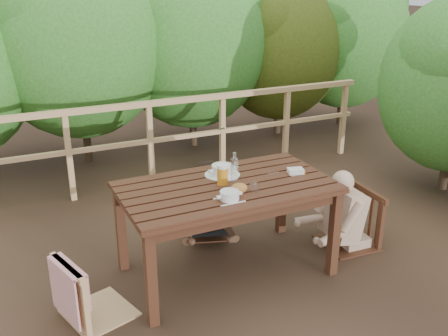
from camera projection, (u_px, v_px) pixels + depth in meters
name	position (u px, v px, depth m)	size (l,w,h in m)	color
ground	(227.00, 270.00, 4.21)	(60.00, 60.00, 0.00)	#452F20
table	(227.00, 230.00, 4.08)	(1.65, 0.93, 0.76)	#3A1F12
chair_left	(94.00, 258.00, 3.52)	(0.46, 0.46, 0.92)	tan
chair_far	(206.00, 193.00, 4.68)	(0.41, 0.41, 0.82)	#3A1F12
chair_right	(351.00, 196.00, 4.46)	(0.47, 0.47, 0.95)	#3A1F12
woman	(205.00, 175.00, 4.63)	(0.48, 0.59, 1.18)	black
diner_right	(355.00, 183.00, 4.43)	(0.48, 0.59, 1.20)	tan
railing	(151.00, 145.00, 5.72)	(5.60, 0.10, 1.01)	tan
hedge_row	(146.00, 9.00, 6.39)	(6.60, 1.60, 3.80)	#337027
soup_near	(229.00, 196.00, 3.67)	(0.24, 0.24, 0.08)	silver
soup_far	(222.00, 171.00, 4.12)	(0.29, 0.29, 0.10)	white
bread_roll	(239.00, 188.00, 3.80)	(0.14, 0.10, 0.08)	#A3742B
beer_glass	(223.00, 175.00, 3.92)	(0.09, 0.09, 0.17)	orange
bottle	(234.00, 168.00, 3.97)	(0.06, 0.06, 0.25)	white
tumbler	(254.00, 188.00, 3.80)	(0.07, 0.07, 0.08)	silver
butter_tub	(295.00, 172.00, 4.15)	(0.13, 0.09, 0.06)	white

